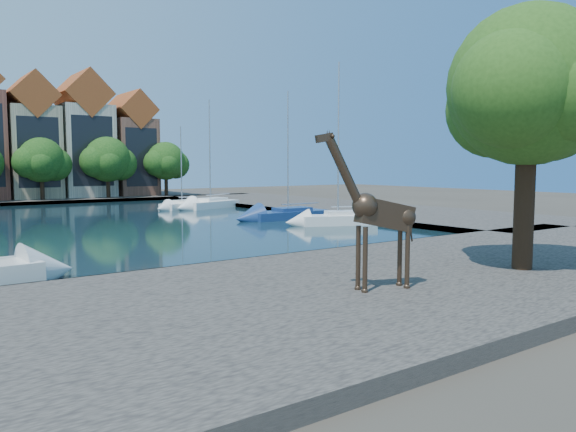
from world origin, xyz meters
The scene contains 17 objects.
ground centered at (0.00, 0.00, 0.00)m, with size 160.00×160.00×0.00m, color #38332B.
water_basin centered at (0.00, 24.00, 0.04)m, with size 38.00×50.00×0.08m, color black.
near_quay centered at (0.00, -7.00, 0.25)m, with size 50.00×14.00×0.50m, color #514D46.
far_quay centered at (0.00, 56.00, 0.25)m, with size 60.00×16.00×0.50m, color #514D46.
right_quay centered at (25.00, 24.00, 0.25)m, with size 14.00×52.00×0.50m, color #514D46.
plane_tree centered at (7.62, -9.01, 7.67)m, with size 8.32×6.40×10.62m.
townhouse_east_inner centered at (2.00, 55.99, 7.73)m, with size 5.94×9.18×15.79m.
townhouse_east_mid centered at (8.50, 55.99, 8.10)m, with size 6.43×9.18×16.65m.
townhouse_east_end centered at (15.00, 55.99, 7.11)m, with size 5.44×9.18×14.43m.
far_tree_mid_east centered at (2.10, 50.49, 5.13)m, with size 7.02×5.40×7.52m.
far_tree_east centered at (10.11, 50.49, 5.24)m, with size 7.54×5.80×7.84m.
far_tree_far_east centered at (18.09, 50.49, 5.08)m, with size 6.76×5.20×7.36m.
giraffe_statue centered at (-0.10, -8.24, 3.11)m, with size 3.69×1.22×5.31m.
sailboat_right_a centered at (15.00, 11.16, 0.71)m, with size 6.19×4.11×12.48m.
sailboat_right_b centered at (14.74, 17.42, 0.60)m, with size 7.27×2.58×10.91m.
sailboat_right_c centered at (15.00, 32.08, 0.67)m, with size 7.18×4.46×11.59m.
sailboat_right_d centered at (12.00, 32.84, 0.59)m, with size 5.52×3.85×8.68m.
Camera 1 is at (-13.68, -21.81, 4.78)m, focal length 35.00 mm.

